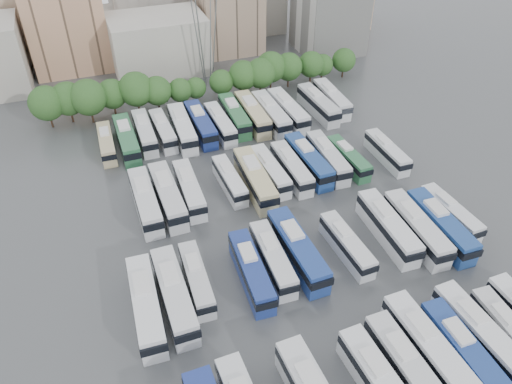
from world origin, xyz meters
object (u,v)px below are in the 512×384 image
object	(u,v)px
bus_r3_s7	(235,116)
bus_r2_s9	(308,160)
bus_r0_s11	(509,333)
bus_r3_s5	(201,124)
bus_r1_s8	(347,244)
bus_r2_s2	(168,195)
bus_r0_s8	(428,349)
bus_r2_s10	(328,157)
bus_r1_s6	(297,249)
bus_r3_s4	(182,128)
bus_r3_s9	(271,114)
bus_r1_s5	(273,258)
bus_r3_s12	(318,104)
bus_r1_s13	(450,213)
bus_r1_s2	(197,279)
bus_r2_s7	(270,171)
bus_r2_s1	(145,201)
bus_r1_s4	(251,271)
bus_r0_s7	(407,369)
bus_r2_s13	(387,152)
bus_r3_s0	(107,143)
bus_r3_s2	(145,132)
bus_r3_s6	(220,124)
bus_r0_s10	(479,333)
bus_r2_s6	(255,179)
bus_r2_s8	(291,168)
bus_r1_s1	(174,294)
bus_r3_s3	(163,130)
bus_r0_s9	(464,354)
bus_r1_s12	(440,225)
bus_r3_s13	(332,99)
bus_r2_s5	(230,180)
bus_r1_s11	(416,228)
bus_r3_s8	(252,114)
bus_r1_s10	(388,227)
bus_r1_s0	(146,305)

from	to	relation	value
bus_r3_s7	bus_r2_s9	bearing A→B (deg)	-68.98
bus_r0_s11	bus_r3_s5	world-z (taller)	bus_r3_s5
bus_r1_s8	bus_r2_s2	world-z (taller)	bus_r2_s2
bus_r0_s8	bus_r2_s10	world-z (taller)	bus_r0_s8
bus_r0_s11	bus_r1_s6	world-z (taller)	bus_r1_s6
bus_r3_s4	bus_r3_s9	xyz separation A→B (m)	(16.47, -0.61, 0.02)
bus_r1_s5	bus_r1_s6	distance (m)	3.45
bus_r0_s11	bus_r3_s12	size ratio (longest dim) A/B	0.86
bus_r3_s7	bus_r1_s13	bearing A→B (deg)	-60.18
bus_r1_s2	bus_r2_s7	world-z (taller)	bus_r2_s7
bus_r2_s9	bus_r3_s4	bearing A→B (deg)	133.01
bus_r3_s7	bus_r3_s9	bearing A→B (deg)	-15.03
bus_r2_s1	bus_r1_s4	bearing A→B (deg)	-61.58
bus_r0_s7	bus_r0_s8	distance (m)	3.54
bus_r0_s8	bus_r2_s13	distance (m)	38.16
bus_r3_s0	bus_r3_s2	world-z (taller)	bus_r3_s2
bus_r1_s13	bus_r3_s6	xyz separation A→B (m)	(-23.08, 34.72, 0.14)
bus_r3_s9	bus_r2_s10	bearing A→B (deg)	-78.66
bus_r0_s10	bus_r2_s6	xyz separation A→B (m)	(-13.09, 34.41, 0.15)
bus_r0_s11	bus_r3_s4	xyz separation A→B (m)	(-23.12, 54.06, 0.34)
bus_r1_s5	bus_r2_s8	size ratio (longest dim) A/B	0.99
bus_r1_s1	bus_r3_s3	size ratio (longest dim) A/B	1.15
bus_r2_s6	bus_r1_s4	bearing A→B (deg)	-109.66
bus_r0_s9	bus_r1_s12	xyz separation A→B (m)	(10.03, 17.53, 0.08)
bus_r0_s8	bus_r1_s8	size ratio (longest dim) A/B	1.21
bus_r0_s7	bus_r0_s8	bearing A→B (deg)	18.46
bus_r1_s1	bus_r1_s5	xyz separation A→B (m)	(12.95, 1.69, -0.23)
bus_r1_s13	bus_r3_s4	xyz separation A→B (m)	(-29.88, 35.14, 0.35)
bus_r1_s2	bus_r1_s8	bearing A→B (deg)	-0.73
bus_r1_s4	bus_r1_s2	bearing A→B (deg)	172.23
bus_r1_s12	bus_r3_s9	distance (m)	37.90
bus_r1_s4	bus_r3_s5	size ratio (longest dim) A/B	0.95
bus_r2_s8	bus_r3_s13	distance (m)	24.95
bus_r1_s6	bus_r2_s5	size ratio (longest dim) A/B	1.26
bus_r0_s11	bus_r1_s5	xyz separation A→B (m)	(-19.95, 19.15, 0.11)
bus_r2_s13	bus_r3_s3	world-z (taller)	bus_r3_s3
bus_r1_s1	bus_r3_s2	xyz separation A→B (m)	(3.32, 37.80, -0.18)
bus_r2_s5	bus_r3_s4	size ratio (longest dim) A/B	0.81
bus_r0_s11	bus_r1_s13	distance (m)	20.10
bus_r1_s11	bus_r2_s13	distance (m)	19.11
bus_r2_s8	bus_r3_s8	xyz separation A→B (m)	(0.03, 18.13, 0.20)
bus_r1_s10	bus_r2_s13	size ratio (longest dim) A/B	1.20
bus_r3_s5	bus_r2_s1	bearing A→B (deg)	-125.98
bus_r0_s10	bus_r3_s9	distance (m)	52.56
bus_r1_s10	bus_r1_s12	bearing A→B (deg)	-15.91
bus_r1_s8	bus_r3_s4	world-z (taller)	bus_r3_s4
bus_r1_s0	bus_r1_s4	distance (m)	13.07
bus_r2_s1	bus_r3_s8	bearing A→B (deg)	39.00
bus_r0_s11	bus_r2_s1	size ratio (longest dim) A/B	0.85
bus_r2_s10	bus_r3_s4	world-z (taller)	bus_r3_s4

